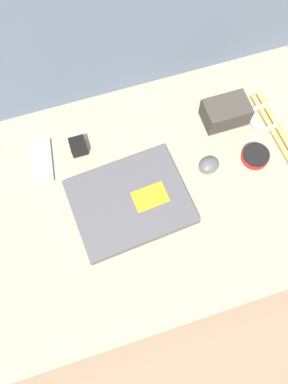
{
  "coord_description": "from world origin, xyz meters",
  "views": [
    {
      "loc": [
        -0.11,
        -0.34,
        1.1
      ],
      "look_at": [
        0.0,
        0.0,
        0.16
      ],
      "focal_mm": 35.0,
      "sensor_mm": 36.0,
      "label": 1
    }
  ],
  "objects_px": {
    "phone_black": "(42,161)",
    "camera_pouch": "(225,112)",
    "charger_brick": "(78,146)",
    "laptop": "(130,202)",
    "speaker_puck": "(255,156)",
    "computer_mouse": "(209,165)"
  },
  "relations": [
    {
      "from": "phone_black",
      "to": "camera_pouch",
      "type": "distance_m",
      "value": 0.54
    },
    {
      "from": "camera_pouch",
      "to": "charger_brick",
      "type": "xyz_separation_m",
      "value": [
        -0.43,
        0.03,
        -0.02
      ]
    },
    {
      "from": "laptop",
      "to": "camera_pouch",
      "type": "distance_m",
      "value": 0.38
    },
    {
      "from": "speaker_puck",
      "to": "phone_black",
      "type": "height_order",
      "value": "speaker_puck"
    },
    {
      "from": "camera_pouch",
      "to": "phone_black",
      "type": "bearing_deg",
      "value": 177.53
    },
    {
      "from": "computer_mouse",
      "to": "phone_black",
      "type": "height_order",
      "value": "computer_mouse"
    },
    {
      "from": "computer_mouse",
      "to": "camera_pouch",
      "type": "xyz_separation_m",
      "value": [
        0.1,
        0.14,
        0.02
      ]
    },
    {
      "from": "phone_black",
      "to": "charger_brick",
      "type": "bearing_deg",
      "value": 11.04
    },
    {
      "from": "charger_brick",
      "to": "computer_mouse",
      "type": "bearing_deg",
      "value": -26.47
    },
    {
      "from": "computer_mouse",
      "to": "phone_black",
      "type": "distance_m",
      "value": 0.47
    },
    {
      "from": "laptop",
      "to": "charger_brick",
      "type": "bearing_deg",
      "value": 110.16
    },
    {
      "from": "computer_mouse",
      "to": "speaker_puck",
      "type": "bearing_deg",
      "value": -18.58
    },
    {
      "from": "laptop",
      "to": "phone_black",
      "type": "xyz_separation_m",
      "value": [
        -0.2,
        0.2,
        -0.01
      ]
    },
    {
      "from": "laptop",
      "to": "charger_brick",
      "type": "height_order",
      "value": "charger_brick"
    },
    {
      "from": "laptop",
      "to": "speaker_puck",
      "type": "height_order",
      "value": "laptop"
    },
    {
      "from": "phone_black",
      "to": "charger_brick",
      "type": "relative_size",
      "value": 2.83
    },
    {
      "from": "computer_mouse",
      "to": "phone_black",
      "type": "bearing_deg",
      "value": 146.81
    },
    {
      "from": "camera_pouch",
      "to": "charger_brick",
      "type": "distance_m",
      "value": 0.43
    },
    {
      "from": "phone_black",
      "to": "camera_pouch",
      "type": "height_order",
      "value": "camera_pouch"
    },
    {
      "from": "computer_mouse",
      "to": "camera_pouch",
      "type": "height_order",
      "value": "camera_pouch"
    },
    {
      "from": "computer_mouse",
      "to": "laptop",
      "type": "bearing_deg",
      "value": 175.17
    },
    {
      "from": "laptop",
      "to": "speaker_puck",
      "type": "bearing_deg",
      "value": -0.79
    }
  ]
}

